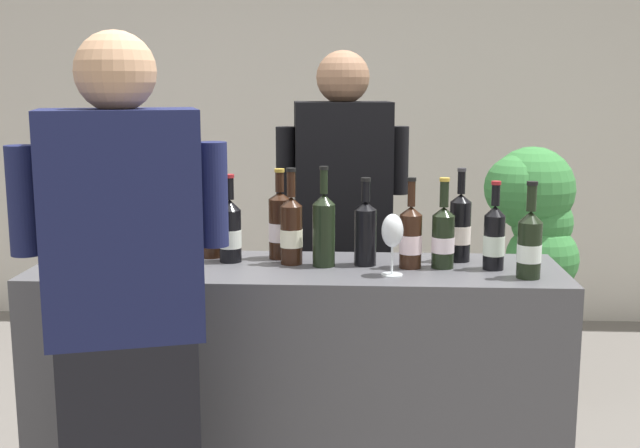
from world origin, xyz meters
TOP-DOWN VIEW (x-y plane):
  - wall_back at (0.00, 2.60)m, footprint 8.00×0.10m
  - counter at (0.00, 0.00)m, footprint 1.82×0.50m
  - wine_bottle_0 at (0.50, 0.01)m, footprint 0.08×0.08m
  - wine_bottle_1 at (0.76, -0.12)m, footprint 0.08×0.08m
  - wine_bottle_2 at (0.67, 0.00)m, footprint 0.07×0.07m
  - wine_bottle_3 at (-0.02, 0.04)m, footprint 0.08×0.08m
  - wine_bottle_4 at (0.09, 0.02)m, footprint 0.08×0.08m
  - wine_bottle_5 at (-0.66, -0.09)m, footprint 0.08×0.08m
  - wine_bottle_6 at (-0.32, 0.14)m, footprint 0.08×0.08m
  - wine_bottle_7 at (0.39, 0.01)m, footprint 0.08×0.08m
  - wine_bottle_8 at (0.23, 0.04)m, footprint 0.08×0.08m
  - wine_bottle_9 at (-0.24, 0.07)m, footprint 0.08×0.08m
  - wine_bottle_10 at (0.57, 0.12)m, footprint 0.08×0.08m
  - wine_bottle_11 at (-0.07, 0.13)m, footprint 0.08×0.08m
  - wine_glass at (0.32, -0.11)m, footprint 0.07×0.07m
  - ice_bucket at (-0.61, 0.11)m, footprint 0.21×0.21m
  - person_server at (0.14, 0.65)m, footprint 0.55×0.28m
  - person_guest at (-0.41, -0.60)m, footprint 0.55×0.35m
  - potted_shrub at (1.05, 1.24)m, footprint 0.47×0.45m

SIDE VIEW (x-z plane):
  - counter at x=0.00m, z-range 0.00..0.95m
  - person_guest at x=-0.41m, z-range -0.02..1.69m
  - person_server at x=0.14m, z-range -0.01..1.69m
  - potted_shrub at x=1.05m, z-range 0.21..1.48m
  - wine_bottle_7 at x=0.39m, z-range 0.90..1.21m
  - wine_bottle_0 at x=0.50m, z-range 0.90..1.21m
  - wine_bottle_2 at x=0.67m, z-range 0.91..1.21m
  - wine_bottle_9 at x=-0.24m, z-range 0.91..1.22m
  - wine_bottle_6 at x=-0.32m, z-range 0.90..1.22m
  - wine_bottle_1 at x=0.76m, z-range 0.91..1.22m
  - wine_bottle_8 at x=0.23m, z-range 0.92..1.22m
  - wine_bottle_3 at x=-0.02m, z-range 0.90..1.24m
  - wine_bottle_10 at x=0.57m, z-range 0.91..1.24m
  - wine_bottle_11 at x=-0.07m, z-range 0.91..1.23m
  - ice_bucket at x=-0.61m, z-range 0.95..1.20m
  - wine_bottle_5 at x=-0.66m, z-range 0.92..1.25m
  - wine_bottle_4 at x=0.09m, z-range 0.91..1.26m
  - wine_glass at x=0.32m, z-range 0.99..1.19m
  - wall_back at x=0.00m, z-range 0.00..2.80m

